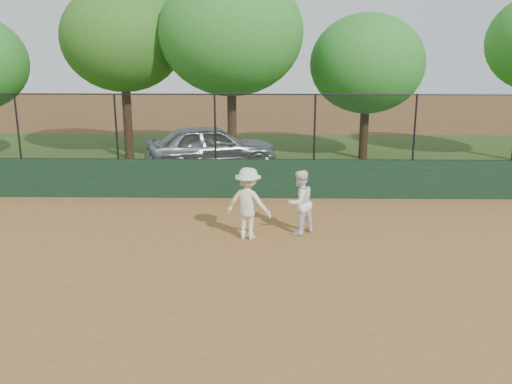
{
  "coord_description": "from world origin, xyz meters",
  "views": [
    {
      "loc": [
        1.03,
        -11.06,
        4.78
      ],
      "look_at": [
        0.8,
        2.2,
        1.2
      ],
      "focal_mm": 40.0,
      "sensor_mm": 36.0,
      "label": 1
    }
  ],
  "objects_px": {
    "parked_car": "(211,147)",
    "player_second": "(300,202)",
    "tree_3": "(367,64)",
    "tree_2": "(231,33)",
    "player_main": "(248,204)",
    "tree_1": "(123,38)"
  },
  "relations": [
    {
      "from": "parked_car",
      "to": "player_second",
      "type": "relative_size",
      "value": 3.01
    },
    {
      "from": "player_second",
      "to": "tree_3",
      "type": "relative_size",
      "value": 0.28
    },
    {
      "from": "tree_1",
      "to": "tree_2",
      "type": "xyz_separation_m",
      "value": [
        4.28,
        -1.02,
        0.18
      ]
    },
    {
      "from": "parked_car",
      "to": "tree_2",
      "type": "xyz_separation_m",
      "value": [
        0.76,
        0.66,
        4.14
      ]
    },
    {
      "from": "tree_1",
      "to": "player_second",
      "type": "bearing_deg",
      "value": -54.88
    },
    {
      "from": "player_second",
      "to": "tree_1",
      "type": "xyz_separation_m",
      "value": [
        -6.44,
        9.15,
        3.97
      ]
    },
    {
      "from": "parked_car",
      "to": "tree_2",
      "type": "relative_size",
      "value": 0.67
    },
    {
      "from": "tree_3",
      "to": "parked_car",
      "type": "bearing_deg",
      "value": -162.74
    },
    {
      "from": "tree_1",
      "to": "tree_2",
      "type": "bearing_deg",
      "value": -13.39
    },
    {
      "from": "tree_2",
      "to": "tree_3",
      "type": "relative_size",
      "value": 1.26
    },
    {
      "from": "player_main",
      "to": "tree_3",
      "type": "distance_m",
      "value": 11.08
    },
    {
      "from": "parked_car",
      "to": "player_second",
      "type": "bearing_deg",
      "value": -175.01
    },
    {
      "from": "player_second",
      "to": "tree_3",
      "type": "height_order",
      "value": "tree_3"
    },
    {
      "from": "parked_car",
      "to": "player_second",
      "type": "distance_m",
      "value": 8.02
    },
    {
      "from": "parked_car",
      "to": "tree_1",
      "type": "bearing_deg",
      "value": 48.17
    },
    {
      "from": "tree_2",
      "to": "tree_3",
      "type": "height_order",
      "value": "tree_2"
    },
    {
      "from": "parked_car",
      "to": "player_main",
      "type": "xyz_separation_m",
      "value": [
        1.63,
        -7.86,
        0.06
      ]
    },
    {
      "from": "tree_2",
      "to": "tree_3",
      "type": "distance_m",
      "value": 5.55
    },
    {
      "from": "tree_1",
      "to": "tree_3",
      "type": "relative_size",
      "value": 1.19
    },
    {
      "from": "player_main",
      "to": "tree_2",
      "type": "relative_size",
      "value": 0.29
    },
    {
      "from": "parked_car",
      "to": "player_second",
      "type": "xyz_separation_m",
      "value": [
        2.91,
        -7.47,
        -0.02
      ]
    },
    {
      "from": "tree_3",
      "to": "tree_2",
      "type": "bearing_deg",
      "value": -167.07
    }
  ]
}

